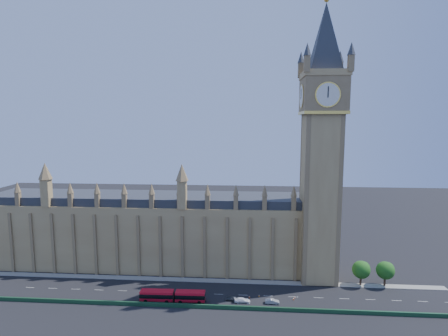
# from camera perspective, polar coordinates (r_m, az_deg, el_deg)

# --- Properties ---
(ground) EXTENTS (400.00, 400.00, 0.00)m
(ground) POSITION_cam_1_polar(r_m,az_deg,el_deg) (120.82, -2.91, -19.82)
(ground) COLOR black
(ground) RESTS_ON ground
(palace_westminster) EXTENTS (120.00, 20.00, 28.00)m
(palace_westminster) POSITION_cam_1_polar(r_m,az_deg,el_deg) (140.51, -12.13, -9.91)
(palace_westminster) COLOR #9F7F4D
(palace_westminster) RESTS_ON ground
(elizabeth_tower) EXTENTS (20.59, 20.59, 105.00)m
(elizabeth_tower) POSITION_cam_1_polar(r_m,az_deg,el_deg) (123.12, 15.74, 6.80)
(elizabeth_tower) COLOR #9F7F4D
(elizabeth_tower) RESTS_ON ground
(bridge_parapet) EXTENTS (160.00, 0.60, 1.20)m
(bridge_parapet) POSITION_cam_1_polar(r_m,az_deg,el_deg) (112.66, -3.51, -21.62)
(bridge_parapet) COLOR #1E4C2D
(bridge_parapet) RESTS_ON ground
(kerb_north) EXTENTS (160.00, 3.00, 0.16)m
(kerb_north) POSITION_cam_1_polar(r_m,az_deg,el_deg) (129.25, -2.36, -17.88)
(kerb_north) COLOR gray
(kerb_north) RESTS_ON ground
(tree_east_near) EXTENTS (6.00, 6.00, 8.50)m
(tree_east_near) POSITION_cam_1_polar(r_m,az_deg,el_deg) (132.55, 21.58, -15.12)
(tree_east_near) COLOR #382619
(tree_east_near) RESTS_ON ground
(tree_east_far) EXTENTS (6.00, 6.00, 8.50)m
(tree_east_far) POSITION_cam_1_polar(r_m,az_deg,el_deg) (135.10, 24.93, -14.86)
(tree_east_far) COLOR #382619
(tree_east_far) RESTS_ON ground
(red_bus) EXTENTS (20.29, 3.61, 3.44)m
(red_bus) POSITION_cam_1_polar(r_m,az_deg,el_deg) (116.52, -8.38, -19.97)
(red_bus) COLOR red
(red_bus) RESTS_ON ground
(car_grey) EXTENTS (4.15, 2.01, 1.36)m
(car_grey) POSITION_cam_1_polar(r_m,az_deg,el_deg) (116.54, 1.37, -20.51)
(car_grey) COLOR #404448
(car_grey) RESTS_ON ground
(car_silver) EXTENTS (4.43, 1.71, 1.44)m
(car_silver) POSITION_cam_1_polar(r_m,az_deg,el_deg) (115.78, 7.87, -20.76)
(car_silver) COLOR #9C9FA3
(car_silver) RESTS_ON ground
(car_white) EXTENTS (5.03, 2.30, 1.43)m
(car_white) POSITION_cam_1_polar(r_m,az_deg,el_deg) (115.54, 3.00, -20.77)
(car_white) COLOR white
(car_white) RESTS_ON ground
(cone_a) EXTENTS (0.47, 0.47, 0.65)m
(cone_a) POSITION_cam_1_polar(r_m,az_deg,el_deg) (118.37, 4.17, -20.26)
(cone_a) COLOR black
(cone_a) RESTS_ON ground
(cone_b) EXTENTS (0.51, 0.51, 0.65)m
(cone_b) POSITION_cam_1_polar(r_m,az_deg,el_deg) (120.05, 11.47, -19.98)
(cone_b) COLOR black
(cone_b) RESTS_ON ground
(cone_c) EXTENTS (0.57, 0.57, 0.71)m
(cone_c) POSITION_cam_1_polar(r_m,az_deg,el_deg) (119.02, 11.27, -20.21)
(cone_c) COLOR black
(cone_c) RESTS_ON ground
(cone_d) EXTENTS (0.47, 0.47, 0.63)m
(cone_d) POSITION_cam_1_polar(r_m,az_deg,el_deg) (119.41, 5.74, -20.03)
(cone_d) COLOR black
(cone_d) RESTS_ON ground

